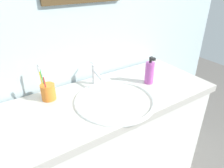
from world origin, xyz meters
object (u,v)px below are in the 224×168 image
Objects in this scene: toothbrush_red at (45,85)px; toothbrush_yellow at (42,81)px; soap_dispenser at (150,72)px; toothbrush_cup at (48,92)px; faucet at (95,74)px; toothbrush_green at (43,79)px.

toothbrush_yellow is at bearing 93.00° from toothbrush_red.
toothbrush_cup is at bearing 164.77° from soap_dispenser.
toothbrush_yellow is at bearing 124.82° from toothbrush_cup.
toothbrush_red is 0.98× the size of toothbrush_yellow.
toothbrush_yellow is 1.03× the size of soap_dispenser.
faucet is 0.83× the size of toothbrush_red.
soap_dispenser is (0.61, -0.14, -0.03)m from toothbrush_red.
toothbrush_green is at bearing 84.77° from toothbrush_red.
toothbrush_yellow is (-0.01, 0.00, -0.01)m from toothbrush_green.
toothbrush_red is at bearing -175.07° from faucet.
toothbrush_cup is 0.51× the size of toothbrush_red.
toothbrush_cup is 0.07m from toothbrush_yellow.
toothbrush_green is 0.01m from toothbrush_yellow.
toothbrush_cup is 0.08m from toothbrush_green.
toothbrush_yellow is at bearing 162.90° from soap_dispenser.
soap_dispenser is (0.61, -0.18, -0.04)m from toothbrush_green.
soap_dispenser is (0.59, -0.16, 0.03)m from toothbrush_cup.
faucet is at bearing 0.38° from toothbrush_cup.
soap_dispenser reaches higher than toothbrush_cup.
faucet is 0.31m from toothbrush_green.
toothbrush_yellow reaches higher than toothbrush_red.
faucet is at bearing -3.83° from toothbrush_green.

